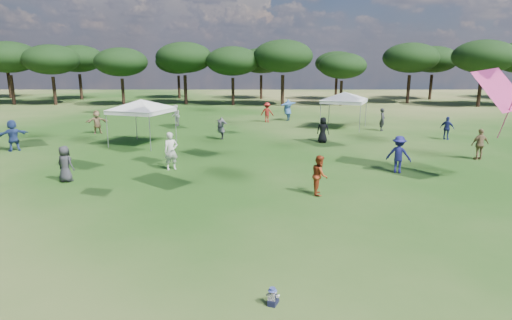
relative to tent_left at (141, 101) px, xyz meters
The scene contains 5 objects.
tree_line 28.23m from the tent_left, 70.17° to the left, with size 108.78×17.63×7.77m.
tent_left is the anchor object (origin of this frame).
tent_right 15.87m from the tent_left, 25.26° to the left, with size 6.05×6.05×3.20m.
toddler 20.29m from the tent_left, 67.27° to the right, with size 0.33×0.36×0.44m.
festival_crowd 6.83m from the tent_left, 16.53° to the left, with size 29.27×22.92×1.93m.
Camera 1 is at (0.26, -6.39, 5.55)m, focal length 30.00 mm.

